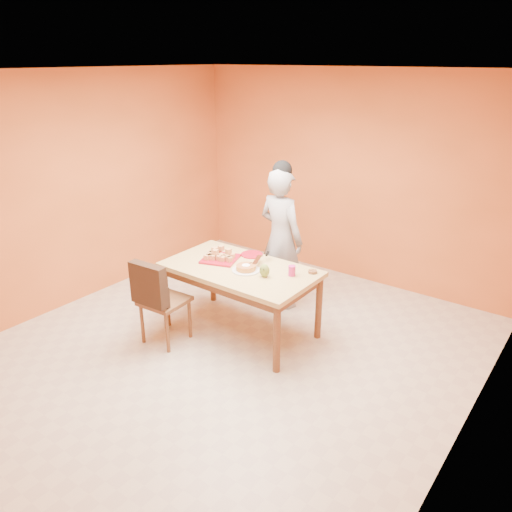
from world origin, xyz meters
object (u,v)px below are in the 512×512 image
Objects in this scene: red_dinner_plate at (252,255)px; egg_ornament at (264,270)px; person at (281,239)px; checker_tin at (313,272)px; dining_table at (240,276)px; pastry_platter at (220,259)px; magenta_glass at (292,271)px; sponge_cake at (246,268)px; dining_chair at (163,299)px.

egg_ornament is (0.45, -0.39, 0.06)m from red_dinner_plate.
checker_tin is (0.72, -0.49, -0.06)m from person.
dining_table is 0.32m from pastry_platter.
person is 0.89m from magenta_glass.
egg_ornament is 0.50m from checker_tin.
sponge_cake is at bearing -60.90° from red_dinner_plate.
egg_ornament is at bearing 30.51° from dining_chair.
magenta_glass is (0.85, 0.11, 0.04)m from pastry_platter.
sponge_cake is (0.21, -0.38, 0.03)m from red_dinner_plate.
person is at bearing 67.69° from dining_chair.
dining_chair is at bearing -107.74° from pastry_platter.
red_dinner_plate is 0.60m from egg_ornament.
sponge_cake is 1.49× the size of egg_ornament.
person is (0.48, 1.45, 0.35)m from dining_chair.
dining_table is 7.89× the size of sponge_cake.
pastry_platter is 0.86m from magenta_glass.
person reaches higher than dining_table.
dining_chair reaches higher than red_dinner_plate.
egg_ornament reaches higher than magenta_glass.
person is at bearing 145.79° from checker_tin.
checker_tin is (1.20, 0.96, 0.28)m from dining_chair.
dining_table is at bearing 46.57° from dining_chair.
red_dinner_plate is (-0.07, -0.47, -0.07)m from person.
person is 12.28× the size of egg_ornament.
person reaches higher than checker_tin.
sponge_cake is 0.68m from checker_tin.
pastry_platter reaches higher than red_dinner_plate.
dining_chair reaches higher than dining_table.
person is 0.48m from red_dinner_plate.
pastry_platter is (-0.27, -0.78, -0.06)m from person.
dining_chair is at bearing -129.43° from dining_table.
sponge_cake is at bearing 107.61° from person.
egg_ornament reaches higher than sponge_cake.
dining_chair is 10.41× the size of checker_tin.
person is at bearing 71.18° from pastry_platter.
dining_chair is 8.99× the size of magenta_glass.
red_dinner_plate is 2.67× the size of checker_tin.
person is 0.87m from checker_tin.
dining_table is 15.26× the size of magenta_glass.
dining_table is at bearing -72.50° from red_dinner_plate.
dining_chair is at bearing 79.93° from person.
egg_ornament is at bearing -137.02° from magenta_glass.
person is 6.89× the size of red_dinner_plate.
egg_ornament reaches higher than red_dinner_plate.
person is at bearing 92.71° from dining_table.
dining_table is at bearing -7.49° from pastry_platter.
sponge_cake is at bearing 171.74° from egg_ornament.
sponge_cake is at bearing -9.75° from pastry_platter.
red_dinner_plate is at bearing 63.42° from dining_chair.
person is 0.94m from egg_ornament.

